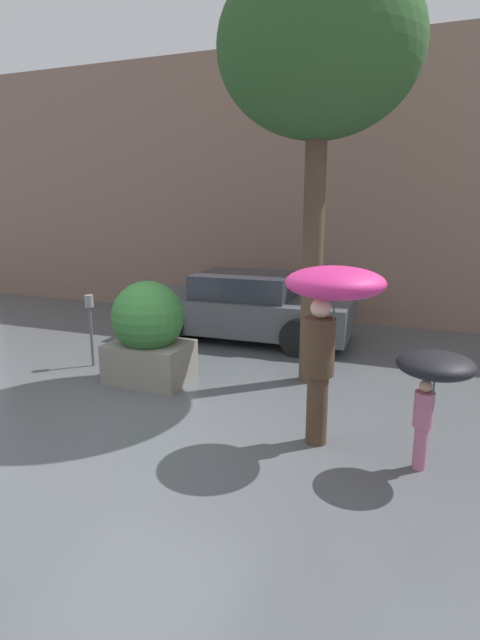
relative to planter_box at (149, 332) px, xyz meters
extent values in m
plane|color=#51565B|center=(0.66, -1.43, -0.77)|extent=(40.00, 40.00, 0.00)
cube|color=#8C6B5B|center=(0.66, 5.07, 2.23)|extent=(18.00, 0.30, 6.00)
cube|color=gray|center=(0.00, 0.00, -0.47)|extent=(1.20, 0.89, 0.61)
sphere|color=#337033|center=(0.00, 0.00, 0.24)|extent=(1.08, 1.08, 1.08)
cylinder|color=#473323|center=(2.81, -1.06, -0.37)|extent=(0.24, 0.24, 0.82)
cylinder|color=#473323|center=(2.81, -1.06, 0.37)|extent=(0.34, 0.34, 0.65)
sphere|color=beige|center=(2.81, -1.06, 0.80)|extent=(0.22, 0.22, 0.22)
cylinder|color=#4C4C51|center=(2.96, -1.10, 0.74)|extent=(0.02, 0.02, 0.69)
ellipsoid|color=#E02D84|center=(2.96, -1.10, 1.09)|extent=(1.05, 1.05, 0.34)
cylinder|color=#B76684|center=(3.94, -1.24, -0.54)|extent=(0.14, 0.14, 0.47)
cylinder|color=#B76684|center=(3.94, -1.24, -0.12)|extent=(0.20, 0.20, 0.37)
sphere|color=tan|center=(3.94, -1.24, 0.13)|extent=(0.13, 0.13, 0.13)
cylinder|color=#4C4C51|center=(4.01, -1.29, 0.14)|extent=(0.02, 0.02, 0.47)
ellipsoid|color=black|center=(4.01, -1.29, 0.37)|extent=(0.75, 0.75, 0.24)
cube|color=#4C5156|center=(0.48, 2.89, -0.25)|extent=(4.24, 1.86, 0.66)
cube|color=#2D333D|center=(0.48, 2.89, 0.31)|extent=(1.93, 1.54, 0.46)
cylinder|color=black|center=(-0.80, 1.99, -0.43)|extent=(0.69, 0.24, 0.69)
cylinder|color=black|center=(-0.85, 3.73, -0.43)|extent=(0.69, 0.24, 0.69)
cylinder|color=black|center=(1.80, 2.06, -0.43)|extent=(0.69, 0.24, 0.69)
cylinder|color=black|center=(1.75, 3.80, -0.43)|extent=(0.69, 0.24, 0.69)
cylinder|color=brown|center=(2.25, 0.93, 1.19)|extent=(0.30, 0.30, 3.93)
ellipsoid|color=#2D5628|center=(2.25, 0.93, 3.91)|extent=(2.76, 2.76, 2.35)
cylinder|color=#595B60|center=(-1.29, 0.30, -0.27)|extent=(0.05, 0.05, 1.01)
cylinder|color=gray|center=(-1.29, 0.30, 0.33)|extent=(0.14, 0.14, 0.20)
camera|label=1|loc=(3.89, -6.26, 1.91)|focal=28.00mm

